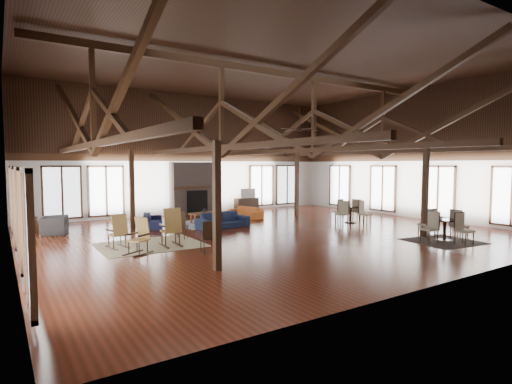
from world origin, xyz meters
TOP-DOWN VIEW (x-y plane):
  - floor at (0.00, 0.00)m, footprint 16.00×16.00m
  - ceiling at (0.00, 0.00)m, footprint 16.00×14.00m
  - wall_back at (0.00, 7.00)m, footprint 16.00×0.02m
  - wall_front at (0.00, -7.00)m, footprint 16.00×0.02m
  - wall_left at (-8.00, 0.00)m, footprint 0.02×14.00m
  - wall_right at (8.00, 0.00)m, footprint 0.02×14.00m
  - roof_truss at (0.00, 0.00)m, footprint 15.60×14.07m
  - post_grid at (0.00, 0.00)m, footprint 8.16×7.16m
  - fireplace at (0.00, 6.67)m, footprint 2.50×0.69m
  - ceiling_fan at (0.50, -1.00)m, footprint 1.60×1.60m
  - sofa_navy_front at (-0.91, 1.97)m, footprint 2.13×0.97m
  - sofa_navy_left at (-3.16, 3.66)m, footprint 1.95×1.26m
  - sofa_orange at (1.42, 4.08)m, footprint 1.84×1.12m
  - coffee_table at (-0.96, 3.63)m, footprint 1.28×0.85m
  - vase at (-0.88, 3.67)m, footprint 0.18×0.18m
  - armchair at (-6.67, 3.99)m, footprint 1.19×1.10m
  - side_table_lamp at (-7.35, 4.49)m, footprint 0.45×0.45m
  - rocking_chair_a at (-5.33, 0.29)m, footprint 0.56×0.86m
  - rocking_chair_b at (-3.89, -0.30)m, footprint 0.55×0.94m
  - rocking_chair_c at (-4.99, -0.74)m, footprint 0.89×0.77m
  - side_chair_a at (-3.24, 0.62)m, footprint 0.56×0.56m
  - side_chair_b at (-3.37, -1.77)m, footprint 0.45×0.45m
  - cafe_table_near at (3.90, -4.31)m, footprint 1.91×1.91m
  - cafe_table_far at (4.37, 0.28)m, footprint 1.88×1.88m
  - cup_near at (3.82, -4.21)m, footprint 0.15×0.15m
  - cup_far at (4.28, 0.28)m, footprint 0.16×0.16m
  - tv_console at (3.12, 6.75)m, footprint 1.31×0.49m
  - television at (3.16, 6.75)m, footprint 0.90×0.13m
  - rug_tan at (-4.38, 0.26)m, footprint 3.07×2.42m
  - rug_navy at (-0.82, 3.51)m, footprint 3.26×2.65m
  - rug_dark at (3.79, -4.34)m, footprint 2.32×2.16m

SIDE VIEW (x-z plane):
  - floor at x=0.00m, z-range 0.00..0.00m
  - rug_navy at x=-0.82m, z-range 0.00..0.01m
  - rug_dark at x=3.79m, z-range 0.00..0.01m
  - rug_tan at x=-4.38m, z-range 0.00..0.01m
  - sofa_orange at x=1.42m, z-range 0.00..0.50m
  - sofa_navy_left at x=-3.16m, z-range 0.00..0.53m
  - sofa_navy_front at x=-0.91m, z-range 0.00..0.61m
  - armchair at x=-6.67m, z-range 0.00..0.64m
  - tv_console at x=3.12m, z-range 0.00..0.65m
  - coffee_table at x=-0.96m, z-range 0.17..0.62m
  - side_table_lamp at x=-7.35m, z-range -0.14..1.01m
  - cafe_table_far at x=4.37m, z-range 0.00..0.96m
  - rocking_chair_c at x=-4.99m, z-range -0.03..0.99m
  - rocking_chair_a at x=-5.33m, z-range -0.03..1.00m
  - cafe_table_near at x=3.90m, z-range 0.00..0.98m
  - side_chair_b at x=-3.37m, z-range 0.07..0.99m
  - vase at x=-0.88m, z-range 0.45..0.64m
  - side_chair_a at x=-3.24m, z-range 0.08..1.02m
  - rocking_chair_b at x=-3.89m, z-range -0.03..1.15m
  - cup_far at x=4.28m, z-range 0.69..0.80m
  - cup_near at x=3.82m, z-range 0.71..0.80m
  - television at x=3.16m, z-range 0.65..1.17m
  - fireplace at x=0.00m, z-range -0.01..2.59m
  - post_grid at x=0.00m, z-range 0.00..3.05m
  - wall_back at x=0.00m, z-range 0.00..6.00m
  - wall_front at x=0.00m, z-range 0.00..6.00m
  - wall_left at x=-8.00m, z-range 0.00..6.00m
  - wall_right at x=8.00m, z-range 0.00..6.00m
  - ceiling_fan at x=0.50m, z-range 3.36..4.11m
  - roof_truss at x=0.00m, z-range 2.46..5.60m
  - ceiling at x=0.00m, z-range 5.99..6.01m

